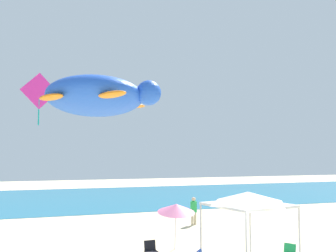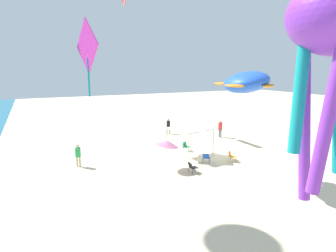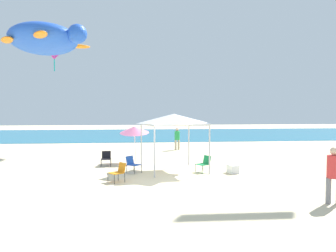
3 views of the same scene
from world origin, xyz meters
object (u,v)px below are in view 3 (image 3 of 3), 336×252
at_px(canopy_tent, 174,120).
at_px(person_by_tent, 177,137).
at_px(kite_diamond_magenta, 54,46).
at_px(beach_umbrella, 134,130).
at_px(folding_chair_left_of_tent, 119,171).
at_px(folding_chair_right_of_tent, 132,163).
at_px(kite_turtle_blue, 44,39).
at_px(folding_chair_facing_ocean, 204,163).
at_px(folding_chair_near_cooler, 106,157).
at_px(cooler_box, 233,169).
at_px(person_watching_sky, 334,170).

distance_m(canopy_tent, person_by_tent, 9.16).
height_order(canopy_tent, kite_diamond_magenta, kite_diamond_magenta).
relative_size(beach_umbrella, folding_chair_left_of_tent, 2.85).
xyz_separation_m(folding_chair_right_of_tent, kite_turtle_blue, (-4.14, 0.01, 6.02)).
relative_size(folding_chair_facing_ocean, person_by_tent, 0.47).
height_order(beach_umbrella, folding_chair_near_cooler, beach_umbrella).
bearing_deg(kite_turtle_blue, beach_umbrella, 63.99).
bearing_deg(cooler_box, kite_diamond_magenta, 136.31).
relative_size(folding_chair_near_cooler, folding_chair_right_of_tent, 1.00).
distance_m(folding_chair_left_of_tent, person_by_tent, 11.97).
xyz_separation_m(beach_umbrella, folding_chair_facing_ocean, (3.50, -3.57, -1.48)).
bearing_deg(cooler_box, person_watching_sky, -72.91).
height_order(beach_umbrella, folding_chair_facing_ocean, beach_umbrella).
bearing_deg(kite_turtle_blue, person_watching_sky, -3.86).
height_order(folding_chair_near_cooler, person_by_tent, person_by_tent).
relative_size(canopy_tent, folding_chair_left_of_tent, 4.11).
bearing_deg(cooler_box, folding_chair_right_of_tent, 172.54).
distance_m(folding_chair_facing_ocean, kite_diamond_magenta, 15.89).
xyz_separation_m(folding_chair_facing_ocean, folding_chair_near_cooler, (-5.08, 2.36, 0.00)).
bearing_deg(person_watching_sky, beach_umbrella, -47.97).
relative_size(person_by_tent, kite_turtle_blue, 0.39).
distance_m(canopy_tent, folding_chair_near_cooler, 4.56).
xyz_separation_m(folding_chair_left_of_tent, person_watching_sky, (7.21, -4.09, 0.63)).
height_order(kite_turtle_blue, kite_diamond_magenta, kite_diamond_magenta).
relative_size(folding_chair_near_cooler, person_by_tent, 0.47).
bearing_deg(beach_umbrella, person_by_tent, 60.09).
relative_size(folding_chair_facing_ocean, folding_chair_near_cooler, 1.00).
xyz_separation_m(beach_umbrella, person_by_tent, (3.37, 5.86, -0.93)).
bearing_deg(folding_chair_facing_ocean, person_watching_sky, -2.63).
distance_m(person_by_tent, person_watching_sky, 15.66).
relative_size(folding_chair_left_of_tent, person_by_tent, 0.47).
bearing_deg(folding_chair_right_of_tent, kite_turtle_blue, 132.19).
distance_m(person_watching_sky, kite_diamond_magenta, 21.56).
bearing_deg(folding_chair_facing_ocean, folding_chair_left_of_tent, -96.25).
bearing_deg(beach_umbrella, person_watching_sky, -55.47).
height_order(cooler_box, person_by_tent, person_by_tent).
xyz_separation_m(beach_umbrella, cooler_box, (4.83, -3.99, -1.76)).
bearing_deg(person_by_tent, folding_chair_near_cooler, -156.97).
xyz_separation_m(beach_umbrella, kite_diamond_magenta, (-6.16, 6.51, 6.12)).
bearing_deg(cooler_box, canopy_tent, 161.75).
relative_size(folding_chair_facing_ocean, folding_chair_right_of_tent, 1.00).
bearing_deg(person_by_tent, person_watching_sky, -110.35).
height_order(canopy_tent, cooler_box, canopy_tent).
height_order(beach_umbrella, kite_turtle_blue, kite_turtle_blue).
bearing_deg(canopy_tent, folding_chair_right_of_tent, -172.14).
relative_size(canopy_tent, kite_turtle_blue, 0.76).
relative_size(beach_umbrella, person_watching_sky, 1.24).
bearing_deg(folding_chair_right_of_tent, kite_diamond_magenta, 73.86).
bearing_deg(person_by_tent, kite_turtle_blue, -161.59).
xyz_separation_m(kite_turtle_blue, kite_diamond_magenta, (-1.91, 9.84, 1.59)).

